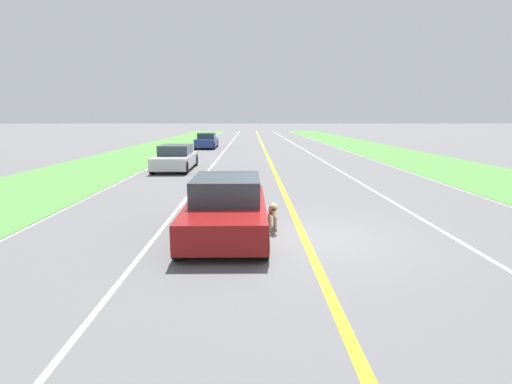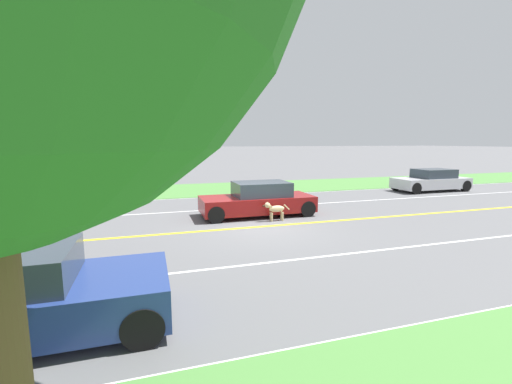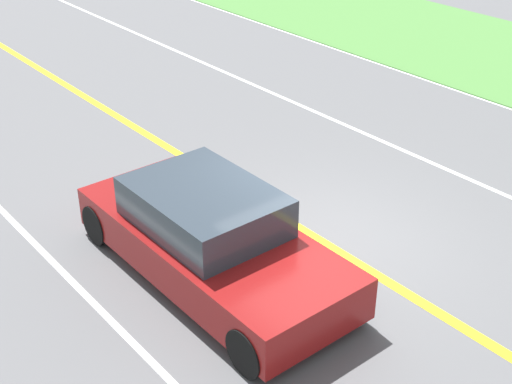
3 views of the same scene
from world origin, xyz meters
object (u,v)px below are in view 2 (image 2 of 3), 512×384
object	(u,v)px
ego_car	(258,200)
street_sign	(53,172)
oncoming_car	(5,298)
car_trailing_near	(431,181)
dog	(275,209)

from	to	relation	value
ego_car	street_sign	xyz separation A→B (m)	(5.99, 8.67, 0.88)
ego_car	oncoming_car	bearing A→B (deg)	138.92
car_trailing_near	oncoming_car	bearing A→B (deg)	120.12
car_trailing_near	street_sign	distance (m)	21.02
car_trailing_near	street_sign	size ratio (longest dim) A/B	1.90
car_trailing_near	ego_car	bearing A→B (deg)	105.96
car_trailing_near	oncoming_car	size ratio (longest dim) A/B	0.98
ego_car	dog	xyz separation A→B (m)	(-1.14, -0.28, -0.17)
car_trailing_near	oncoming_car	world-z (taller)	oncoming_car
dog	car_trailing_near	world-z (taller)	car_trailing_near
oncoming_car	street_sign	bearing A→B (deg)	-169.94
street_sign	ego_car	bearing A→B (deg)	-124.64
oncoming_car	street_sign	size ratio (longest dim) A/B	1.93
oncoming_car	car_trailing_near	bearing A→B (deg)	120.12
dog	street_sign	bearing A→B (deg)	50.76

